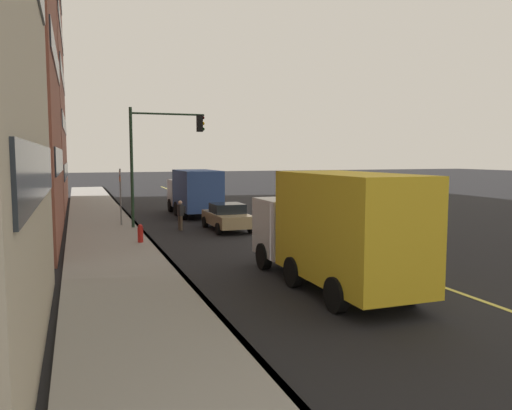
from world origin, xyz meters
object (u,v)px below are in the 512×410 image
car_tan (227,217)px  truck_blue (194,191)px  truck_yellow (334,228)px  pedestrian_with_backpack (181,213)px  street_sign_post (120,193)px  traffic_light_mast (159,147)px  fire_hydrant (140,235)px  car_red (352,218)px

car_tan → truck_blue: truck_blue is taller
car_tan → truck_blue: (7.03, 0.13, 0.87)m
truck_yellow → pedestrian_with_backpack: bearing=8.5°
street_sign_post → truck_blue: bearing=-50.5°
traffic_light_mast → fire_hydrant: size_ratio=6.77×
traffic_light_mast → truck_yellow: bearing=-168.3°
pedestrian_with_backpack → traffic_light_mast: traffic_light_mast is taller
traffic_light_mast → street_sign_post: (1.17, 1.91, -2.46)m
pedestrian_with_backpack → traffic_light_mast: size_ratio=0.25×
truck_blue → pedestrian_with_backpack: bearing=160.9°
street_sign_post → car_red: bearing=-120.6°
car_tan → traffic_light_mast: traffic_light_mast is taller
fire_hydrant → truck_blue: bearing=-24.9°
truck_blue → pedestrian_with_backpack: 6.59m
car_red → fire_hydrant: 10.28m
pedestrian_with_backpack → truck_yellow: bearing=-171.5°
traffic_light_mast → fire_hydrant: 6.38m
car_tan → pedestrian_with_backpack: (0.83, 2.27, 0.19)m
pedestrian_with_backpack → fire_hydrant: 4.69m
car_red → truck_blue: 11.81m
car_tan → pedestrian_with_backpack: size_ratio=2.65×
car_red → car_tan: (3.36, 5.45, -0.09)m
traffic_light_mast → car_red: bearing=-120.5°
pedestrian_with_backpack → street_sign_post: size_ratio=0.49×
truck_yellow → traffic_light_mast: 14.37m
truck_yellow → truck_blue: bearing=-0.6°
car_red → car_tan: size_ratio=1.05×
truck_yellow → truck_blue: 19.14m
truck_yellow → street_sign_post: truck_yellow is taller
street_sign_post → traffic_light_mast: bearing=-121.4°
truck_blue → street_sign_post: 6.49m
car_tan → traffic_light_mast: (1.74, 3.21, 3.62)m
pedestrian_with_backpack → car_tan: bearing=-110.1°
car_tan → truck_blue: bearing=1.0°
truck_blue → truck_yellow: bearing=179.4°
truck_blue → street_sign_post: bearing=129.5°
car_red → street_sign_post: bearing=59.4°
car_red → pedestrian_with_backpack: (4.19, 7.72, 0.10)m
traffic_light_mast → truck_blue: bearing=-30.2°
car_red → street_sign_post: street_sign_post is taller
truck_blue → traffic_light_mast: traffic_light_mast is taller
traffic_light_mast → pedestrian_with_backpack: bearing=-133.9°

